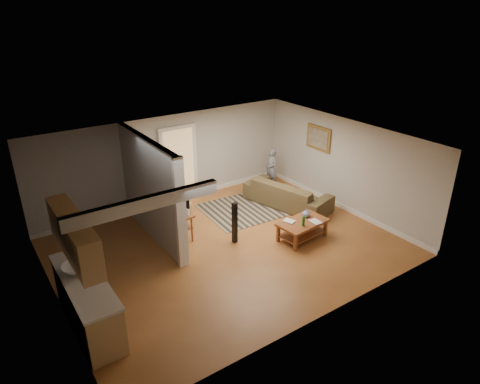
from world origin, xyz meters
The scene contains 11 objects.
ground centered at (0.00, 0.00, 0.00)m, with size 7.50×7.50×0.00m, color brown.
room_shell centered at (-1.07, 0.43, 1.46)m, with size 7.54×6.02×2.52m.
area_rug centered at (1.66, 1.38, 0.01)m, with size 2.58×1.88×0.01m, color black.
sofa centered at (2.60, 0.93, 0.00)m, with size 2.46×0.96×0.72m, color #423A21.
coffee_table centered at (1.70, -0.68, 0.37)m, with size 1.26×0.81×0.71m.
tv_console centered at (-0.74, 1.14, 0.63)m, with size 0.54×1.15×0.95m.
speaker_left centered at (0.26, 0.09, 0.52)m, with size 0.10×0.10×1.03m, color black.
speaker_right centered at (-1.00, 1.45, 0.50)m, with size 0.10×0.10×1.00m, color black.
toy_basket centered at (0.00, 2.17, 0.16)m, with size 0.43×0.43×0.38m.
child centered at (3.00, 2.17, 0.00)m, with size 0.46×0.30×1.25m, color gray.
toddler centered at (0.13, 2.70, 0.00)m, with size 0.39×0.31×0.81m, color #212645.
Camera 1 is at (-4.64, -7.26, 5.26)m, focal length 32.00 mm.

